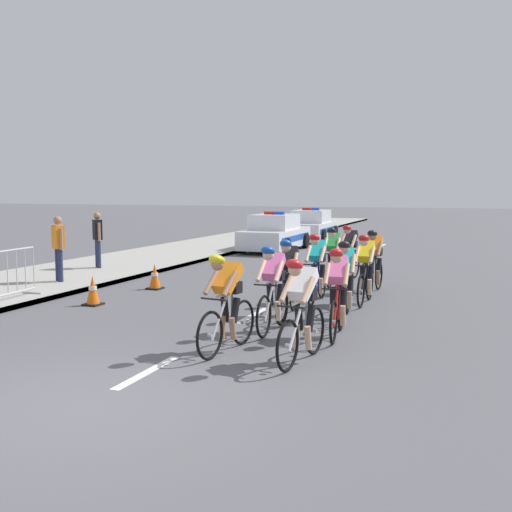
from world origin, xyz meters
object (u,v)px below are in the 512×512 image
cyclist_eleventh (350,252)px  police_car_second (311,226)px  cyclist_fourth (338,291)px  cyclist_fifth (288,276)px  cyclist_ninth (333,256)px  cyclist_eighth (366,268)px  traffic_cone_mid (93,291)px  cyclist_tenth (374,260)px  cyclist_lead (226,301)px  cyclist_second (302,309)px  cyclist_third (273,287)px  spectator_closest (58,244)px  traffic_cone_near (155,277)px  spectator_back (98,236)px  cyclist_sixth (345,279)px  cyclist_seventh (317,267)px  police_car_nearest (275,234)px

cyclist_eleventh → police_car_second: size_ratio=0.39×
cyclist_fourth → cyclist_fifth: (-1.29, 1.37, 0.00)m
cyclist_ninth → cyclist_fifth: bearing=-89.2°
cyclist_eighth → cyclist_ninth: bearing=120.4°
police_car_second → traffic_cone_mid: bearing=-89.5°
cyclist_fourth → cyclist_tenth: bearing=92.3°
cyclist_lead → cyclist_eleventh: size_ratio=1.00×
cyclist_second → cyclist_third: same height
cyclist_tenth → spectator_closest: (-7.75, -1.81, 0.30)m
cyclist_tenth → police_car_second: (-5.51, 14.24, -0.11)m
cyclist_tenth → spectator_closest: spectator_closest is taller
cyclist_third → traffic_cone_mid: bearing=167.8°
cyclist_ninth → traffic_cone_mid: (-4.21, -4.30, -0.48)m
traffic_cone_near → spectator_back: 4.04m
cyclist_second → cyclist_sixth: same height
cyclist_fifth → cyclist_tenth: bearing=71.4°
cyclist_fourth → cyclist_seventh: same height
cyclist_second → traffic_cone_mid: size_ratio=2.68×
cyclist_lead → police_car_nearest: police_car_nearest is taller
cyclist_seventh → cyclist_lead: bearing=-92.8°
cyclist_fourth → cyclist_eighth: 3.15m
cyclist_seventh → traffic_cone_mid: size_ratio=2.69×
cyclist_fourth → cyclist_sixth: (-0.19, 1.46, 0.00)m
police_car_nearest → cyclist_ninth: bearing=-62.0°
cyclist_lead → police_car_second: size_ratio=0.39×
cyclist_sixth → spectator_back: (-8.46, 4.07, 0.30)m
cyclist_eighth → traffic_cone_mid: (-5.44, -2.20, -0.48)m
cyclist_lead → cyclist_fifth: bearing=88.6°
cyclist_third → spectator_closest: bearing=157.3°
cyclist_fourth → cyclist_fifth: 1.88m
cyclist_ninth → police_car_nearest: 9.27m
police_car_nearest → police_car_second: 5.47m
cyclist_lead → cyclist_tenth: (1.18, 6.16, 0.00)m
cyclist_third → cyclist_fourth: bearing=0.2°
cyclist_second → spectator_back: spectator_back is taller
cyclist_third → spectator_closest: (-6.80, 2.85, 0.30)m
cyclist_eighth → spectator_closest: bearing=-177.7°
cyclist_seventh → traffic_cone_near: bearing=175.8°
cyclist_ninth → police_car_second: 14.33m
cyclist_eighth → spectator_closest: spectator_closest is taller
cyclist_third → cyclist_tenth: bearing=78.4°
cyclist_second → cyclist_eighth: bearing=89.8°
cyclist_eleventh → cyclist_ninth: bearing=-98.6°
police_car_second → police_car_nearest: bearing=-90.0°
cyclist_eighth → police_car_second: bearing=109.5°
cyclist_lead → cyclist_fifth: size_ratio=1.00×
cyclist_fifth → cyclist_seventh: bearing=84.8°
cyclist_seventh → spectator_back: size_ratio=1.03×
cyclist_fourth → cyclist_seventh: bearing=111.2°
cyclist_eleventh → police_car_nearest: bearing=123.1°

